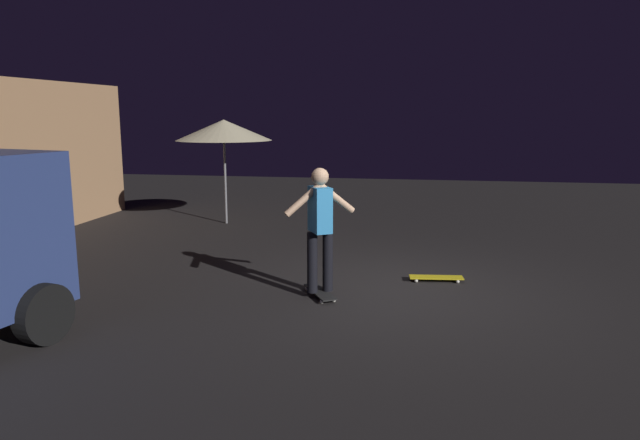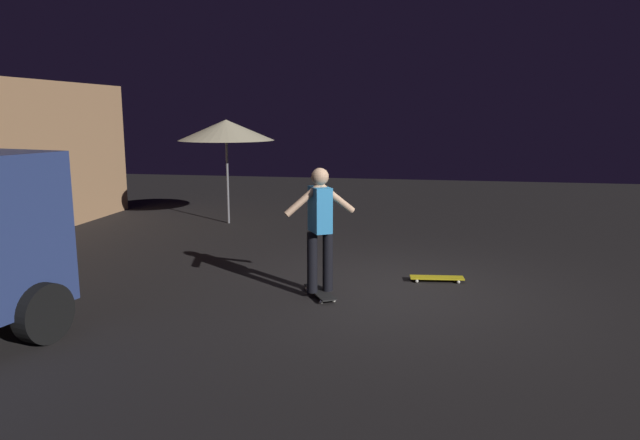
{
  "view_description": "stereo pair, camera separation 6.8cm",
  "coord_description": "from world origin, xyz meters",
  "px_view_note": "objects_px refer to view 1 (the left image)",
  "views": [
    {
      "loc": [
        -7.85,
        -0.31,
        2.44
      ],
      "look_at": [
        -0.41,
        0.98,
        1.05
      ],
      "focal_mm": 32.68,
      "sensor_mm": 36.0,
      "label": 1
    },
    {
      "loc": [
        -7.84,
        -0.38,
        2.44
      ],
      "look_at": [
        -0.41,
        0.98,
        1.05
      ],
      "focal_mm": 32.68,
      "sensor_mm": 36.0,
      "label": 2
    }
  ],
  "objects_px": {
    "patio_umbrella": "(224,130)",
    "skateboard_spare": "(436,278)",
    "skateboard_ridden": "(320,292)",
    "skater": "(320,221)"
  },
  "relations": [
    {
      "from": "patio_umbrella",
      "to": "skateboard_spare",
      "type": "distance_m",
      "value": 6.3
    },
    {
      "from": "skateboard_ridden",
      "to": "skateboard_spare",
      "type": "distance_m",
      "value": 1.86
    },
    {
      "from": "skateboard_ridden",
      "to": "skateboard_spare",
      "type": "relative_size",
      "value": 0.97
    },
    {
      "from": "skateboard_ridden",
      "to": "patio_umbrella",
      "type": "bearing_deg",
      "value": 31.52
    },
    {
      "from": "patio_umbrella",
      "to": "skater",
      "type": "height_order",
      "value": "patio_umbrella"
    },
    {
      "from": "skater",
      "to": "patio_umbrella",
      "type": "bearing_deg",
      "value": 31.52
    },
    {
      "from": "patio_umbrella",
      "to": "skateboard_ridden",
      "type": "height_order",
      "value": "patio_umbrella"
    },
    {
      "from": "skateboard_ridden",
      "to": "skater",
      "type": "bearing_deg",
      "value": -63.43
    },
    {
      "from": "patio_umbrella",
      "to": "skateboard_ridden",
      "type": "distance_m",
      "value": 6.05
    },
    {
      "from": "patio_umbrella",
      "to": "skateboard_ridden",
      "type": "xyz_separation_m",
      "value": [
        -4.86,
        -2.98,
        -2.02
      ]
    }
  ]
}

